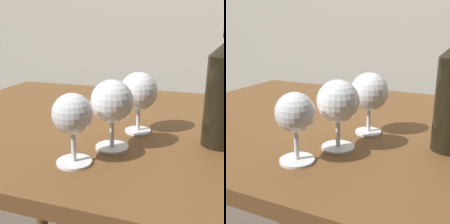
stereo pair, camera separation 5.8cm
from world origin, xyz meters
TOP-DOWN VIEW (x-y plane):
  - dining_table at (0.00, 0.00)m, footprint 1.13×0.80m
  - wine_glass_chardonnay at (-0.01, -0.27)m, footprint 0.07×0.07m
  - wine_glass_merlot at (0.04, -0.18)m, footprint 0.09×0.09m
  - wine_glass_white at (0.06, -0.07)m, footprint 0.09×0.09m
  - wine_bottle at (0.24, -0.10)m, footprint 0.07×0.07m

SIDE VIEW (x-z plane):
  - dining_table at x=0.00m, z-range 0.27..1.03m
  - wine_glass_chardonnay at x=-0.01m, z-range 0.78..0.91m
  - wine_glass_merlot at x=0.04m, z-range 0.78..0.92m
  - wine_glass_white at x=0.06m, z-range 0.78..0.93m
  - wine_bottle at x=0.24m, z-range 0.72..1.03m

